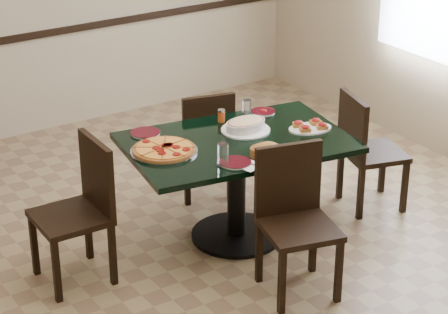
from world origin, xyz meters
TOP-DOWN VIEW (x-y plane):
  - floor at (0.00, 0.00)m, footprint 5.50×5.50m
  - room_shell at (1.02, 1.73)m, footprint 5.50×5.50m
  - main_table at (0.23, 0.14)m, footprint 1.63×1.18m
  - chair_far at (0.38, 0.80)m, footprint 0.49×0.49m
  - chair_near at (0.18, -0.57)m, footprint 0.53×0.53m
  - chair_right at (1.28, 0.00)m, footprint 0.52×0.52m
  - chair_left at (-0.87, 0.26)m, footprint 0.45×0.45m
  - pepperoni_pizza at (-0.28, 0.24)m, footprint 0.45×0.45m
  - lasagna_casserole at (0.37, 0.24)m, footprint 0.34×0.34m
  - bread_basket at (0.24, -0.17)m, footprint 0.22×0.16m
  - bruschetta_platter at (0.76, 0.01)m, footprint 0.36×0.29m
  - side_plate_near at (0.01, -0.17)m, footprint 0.20×0.20m
  - side_plate_far_r at (0.67, 0.45)m, footprint 0.17×0.17m
  - side_plate_far_l at (-0.24, 0.57)m, footprint 0.20×0.20m
  - napkin_setting at (0.06, -0.24)m, footprint 0.19×0.19m
  - water_glass_a at (0.51, 0.43)m, footprint 0.06×0.06m
  - water_glass_b at (-0.08, -0.16)m, footprint 0.07×0.07m
  - pepper_shaker at (0.32, 0.47)m, footprint 0.05×0.05m

SIDE VIEW (x-z plane):
  - floor at x=0.00m, z-range 0.00..0.00m
  - chair_far at x=0.38m, z-range 0.05..0.92m
  - chair_right at x=1.28m, z-range 0.05..0.95m
  - chair_near at x=0.18m, z-range 0.06..1.00m
  - chair_left at x=-0.87m, z-range 0.06..1.00m
  - main_table at x=0.23m, z-range 0.19..0.94m
  - napkin_setting at x=0.06m, z-range 0.75..0.76m
  - side_plate_near at x=0.01m, z-range 0.75..0.77m
  - side_plate_far_l at x=-0.24m, z-range 0.75..0.77m
  - side_plate_far_r at x=0.67m, z-range 0.74..0.77m
  - pepperoni_pizza at x=-0.28m, z-range 0.75..0.79m
  - bruschetta_platter at x=0.76m, z-range 0.75..0.80m
  - bread_basket at x=0.24m, z-range 0.74..0.84m
  - lasagna_casserole at x=0.37m, z-range 0.75..0.84m
  - pepper_shaker at x=0.32m, z-range 0.75..0.84m
  - water_glass_a at x=0.51m, z-range 0.75..0.89m
  - water_glass_b at x=-0.08m, z-range 0.75..0.91m
  - room_shell at x=1.02m, z-range -1.58..3.92m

